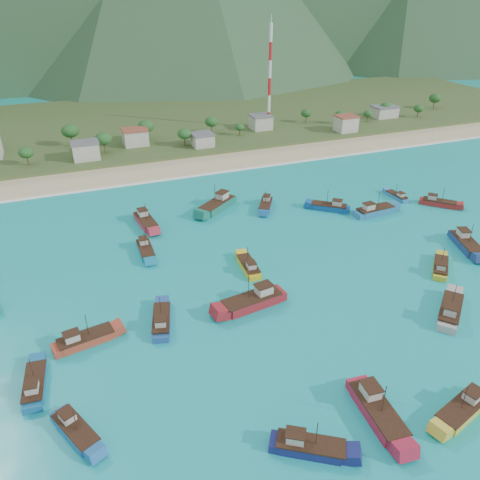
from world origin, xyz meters
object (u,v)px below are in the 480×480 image
object	(u,v)px
boat_9	(330,207)
boat_14	(397,197)
boat_29	(466,244)
boat_27	(35,386)
boat_6	(249,267)
boat_11	(217,205)
radio_tower	(270,78)
boat_10	(374,211)
boat_26	(146,222)
boat_18	(146,250)
boat_4	(438,203)
boat_24	(162,322)
boat_17	(450,311)
boat_2	(309,447)
boat_22	(266,205)
boat_15	(377,411)
boat_13	(463,410)
boat_5	(253,301)
boat_30	(85,340)
boat_25	(440,268)
boat_23	(75,430)

from	to	relation	value
boat_9	boat_14	distance (m)	22.48
boat_29	boat_27	bearing A→B (deg)	25.20
boat_6	boat_11	world-z (taller)	boat_11
radio_tower	boat_14	distance (m)	80.89
boat_10	boat_27	xyz separation A→B (m)	(-86.24, -33.61, -0.22)
boat_26	boat_18	bearing A→B (deg)	72.00
boat_4	boat_29	size ratio (longest dim) A/B	0.73
boat_9	boat_24	xyz separation A→B (m)	(-54.67, -32.26, -0.05)
boat_24	boat_14	bearing A→B (deg)	37.35
boat_4	boat_17	xyz separation A→B (m)	(-33.60, -40.67, 0.18)
boat_2	boat_22	xyz separation A→B (m)	(26.44, 73.25, -0.04)
boat_18	boat_22	bearing A→B (deg)	-159.34
boat_2	boat_10	xyz separation A→B (m)	(52.21, 58.69, 0.17)
boat_10	boat_15	xyz separation A→B (m)	(-40.25, -57.07, 0.04)
boat_10	boat_13	bearing A→B (deg)	-28.88
boat_2	boat_29	xyz separation A→B (m)	(61.41, 35.32, 0.19)
boat_15	boat_17	distance (m)	30.73
radio_tower	boat_5	distance (m)	124.59
boat_9	boat_24	bearing A→B (deg)	159.51
boat_15	boat_30	world-z (taller)	boat_15
boat_11	boat_17	bearing A→B (deg)	165.51
boat_22	boat_25	size ratio (longest dim) A/B	1.14
boat_22	boat_30	bearing A→B (deg)	68.36
boat_9	boat_22	bearing A→B (deg)	102.99
boat_18	boat_30	bearing A→B (deg)	60.98
boat_4	boat_29	xyz separation A→B (m)	(-11.14, -21.64, 0.22)
boat_4	boat_24	xyz separation A→B (m)	(-84.89, -23.70, 0.02)
boat_18	boat_11	bearing A→B (deg)	-142.91
boat_6	boat_18	xyz separation A→B (m)	(-19.61, 15.38, 0.05)
boat_13	boat_15	distance (m)	12.61
boat_4	boat_23	bearing A→B (deg)	-21.34
boat_6	boat_25	bearing A→B (deg)	-17.89
radio_tower	boat_2	world-z (taller)	radio_tower
boat_23	boat_24	bearing A→B (deg)	-156.14
boat_5	boat_24	size ratio (longest dim) A/B	1.28
boat_15	boat_23	world-z (taller)	boat_15
boat_22	boat_24	distance (m)	55.71
boat_27	boat_13	bearing A→B (deg)	-20.32
boat_18	boat_25	size ratio (longest dim) A/B	1.14
boat_5	boat_13	distance (m)	39.60
boat_4	boat_18	world-z (taller)	boat_4
boat_10	boat_24	size ratio (longest dim) A/B	1.14
boat_15	boat_27	world-z (taller)	boat_15
boat_11	boat_24	world-z (taller)	boat_11
boat_5	boat_13	xyz separation A→B (m)	(18.33, -35.10, -0.26)
boat_9	boat_22	xyz separation A→B (m)	(-15.89, 7.74, -0.08)
boat_2	boat_27	world-z (taller)	boat_2
boat_5	boat_14	distance (m)	67.81
boat_14	boat_22	size ratio (longest dim) A/B	0.81
boat_11	boat_17	distance (m)	66.17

